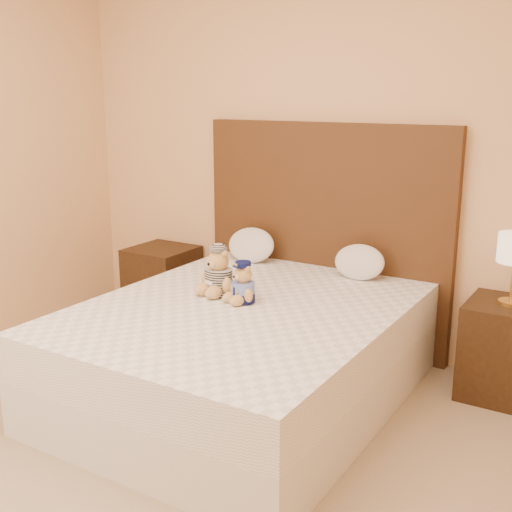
{
  "coord_description": "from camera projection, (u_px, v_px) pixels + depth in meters",
  "views": [
    {
      "loc": [
        1.82,
        -1.61,
        1.69
      ],
      "look_at": [
        -0.07,
        1.45,
        0.77
      ],
      "focal_mm": 45.0,
      "sensor_mm": 36.0,
      "label": 1
    }
  ],
  "objects": [
    {
      "name": "ground",
      "position": [
        89.0,
        510.0,
        2.68
      ],
      "size": [
        4.0,
        4.5,
        0.0
      ],
      "primitive_type": "cube",
      "color": "tan",
      "rests_on": "ground"
    },
    {
      "name": "room_walls",
      "position": [
        143.0,
        62.0,
        2.6
      ],
      "size": [
        4.04,
        4.52,
        2.72
      ],
      "color": "#E7B57E",
      "rests_on": "ground"
    },
    {
      "name": "bed",
      "position": [
        244.0,
        352.0,
        3.6
      ],
      "size": [
        1.6,
        2.0,
        0.55
      ],
      "color": "white",
      "rests_on": "ground"
    },
    {
      "name": "headboard",
      "position": [
        324.0,
        236.0,
        4.31
      ],
      "size": [
        1.75,
        0.08,
        1.5
      ],
      "primitive_type": "cube",
      "color": "#452814",
      "rests_on": "ground"
    },
    {
      "name": "nightstand_left",
      "position": [
        163.0,
        283.0,
        4.89
      ],
      "size": [
        0.45,
        0.45,
        0.55
      ],
      "primitive_type": "cube",
      "color": "#331F10",
      "rests_on": "ground"
    },
    {
      "name": "nightstand_right",
      "position": [
        506.0,
        350.0,
        3.62
      ],
      "size": [
        0.45,
        0.45,
        0.55
      ],
      "primitive_type": "cube",
      "color": "#331F10",
      "rests_on": "ground"
    },
    {
      "name": "teddy_police",
      "position": [
        243.0,
        282.0,
        3.56
      ],
      "size": [
        0.26,
        0.26,
        0.23
      ],
      "primitive_type": null,
      "rotation": [
        0.0,
        0.0,
        -0.41
      ],
      "color": "tan",
      "rests_on": "bed"
    },
    {
      "name": "teddy_prisoner",
      "position": [
        218.0,
        271.0,
        3.69
      ],
      "size": [
        0.29,
        0.28,
        0.28
      ],
      "primitive_type": null,
      "rotation": [
        0.0,
        0.0,
        -0.21
      ],
      "color": "tan",
      "rests_on": "bed"
    },
    {
      "name": "pillow_left",
      "position": [
        251.0,
        243.0,
        4.42
      ],
      "size": [
        0.36,
        0.23,
        0.25
      ],
      "primitive_type": "ellipsoid",
      "color": "white",
      "rests_on": "bed"
    },
    {
      "name": "pillow_right",
      "position": [
        359.0,
        260.0,
        4.01
      ],
      "size": [
        0.33,
        0.21,
        0.23
      ],
      "primitive_type": "ellipsoid",
      "color": "white",
      "rests_on": "bed"
    }
  ]
}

